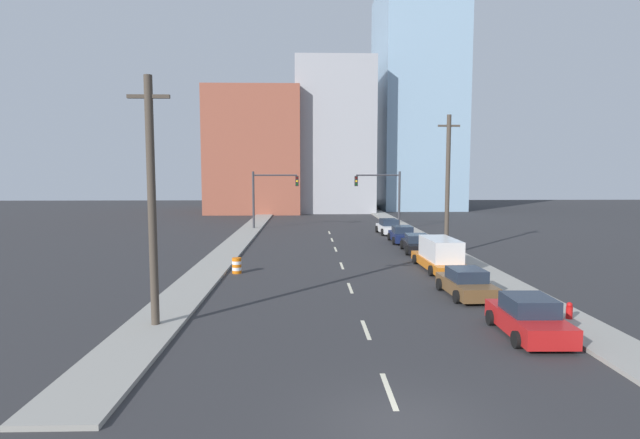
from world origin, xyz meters
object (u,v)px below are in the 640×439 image
utility_pole_left_near (152,201)px  utility_pole_right_mid (448,184)px  traffic_signal_left (267,191)px  sedan_navy (402,235)px  fire_hydrant (569,312)px  traffic_barrel (237,266)px  traffic_signal_right (386,191)px  sedan_red (528,318)px  sedan_black (417,244)px  sedan_brown (466,284)px  sedan_white (389,227)px  box_truck_orange (440,255)px

utility_pole_left_near → utility_pole_right_mid: bearing=46.5°
traffic_signal_left → sedan_navy: 16.83m
sedan_navy → fire_hydrant: bearing=-83.4°
traffic_signal_left → traffic_barrel: size_ratio=6.56×
traffic_signal_right → sedan_red: bearing=-90.5°
utility_pole_right_mid → sedan_black: bearing=144.8°
sedan_black → utility_pole_right_mid: bearing=-31.9°
traffic_signal_left → utility_pole_left_near: (-1.65, -34.44, 0.91)m
utility_pole_right_mid → sedan_red: utility_pole_right_mid is taller
traffic_signal_right → sedan_black: size_ratio=1.27×
utility_pole_left_near → sedan_black: 23.85m
fire_hydrant → sedan_red: (-2.41, -1.62, 0.26)m
sedan_brown → sedan_white: size_ratio=0.96×
fire_hydrant → box_truck_orange: size_ratio=0.13×
traffic_signal_right → sedan_navy: bearing=-91.1°
utility_pole_left_near → traffic_barrel: (1.69, 10.67, -4.52)m
traffic_barrel → traffic_signal_right: bearing=61.6°
sedan_brown → sedan_navy: (0.49, 19.18, 0.03)m
traffic_signal_right → utility_pole_left_near: (-14.53, -34.44, 0.91)m
traffic_signal_left → box_truck_orange: bearing=-61.2°
utility_pole_left_near → sedan_white: bearing=64.8°
traffic_barrel → sedan_navy: bearing=46.3°
utility_pole_right_mid → sedan_navy: size_ratio=2.33×
sedan_brown → sedan_black: size_ratio=0.88×
fire_hydrant → traffic_signal_left: bearing=113.7°
traffic_signal_right → box_truck_orange: bearing=-90.6°
box_truck_orange → utility_pole_left_near: bearing=-142.9°
utility_pole_left_near → fire_hydrant: utility_pole_left_near is taller
sedan_red → traffic_signal_right: bearing=90.7°
utility_pole_right_mid → sedan_navy: (-1.99, 6.74, -4.61)m
sedan_navy → sedan_red: bearing=-89.2°
sedan_navy → traffic_signal_right: bearing=89.9°
traffic_signal_right → sedan_brown: size_ratio=1.45×
traffic_signal_left → utility_pole_right_mid: utility_pole_right_mid is taller
utility_pole_right_mid → sedan_white: 13.85m
sedan_brown → box_truck_orange: (0.46, 6.69, 0.32)m
sedan_red → sedan_white: size_ratio=0.96×
sedan_red → utility_pole_right_mid: bearing=84.8°
sedan_red → box_truck_orange: box_truck_orange is taller
traffic_signal_right → sedan_navy: 11.08m
fire_hydrant → utility_pole_right_mid: bearing=91.2°
utility_pole_left_near → sedan_brown: bearing=18.9°
traffic_barrel → sedan_black: (12.73, 7.83, 0.16)m
traffic_signal_left → fire_hydrant: 37.46m
traffic_signal_left → sedan_white: 13.68m
traffic_signal_left → sedan_red: 38.05m
sedan_navy → traffic_signal_left: bearing=141.3°
traffic_signal_right → fire_hydrant: traffic_signal_right is taller
utility_pole_left_near → sedan_black: (14.42, 18.49, -4.36)m
box_truck_orange → traffic_barrel: bearing=-178.1°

